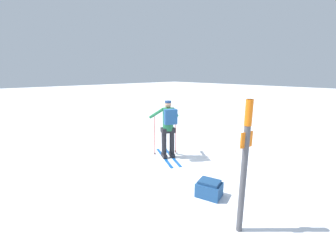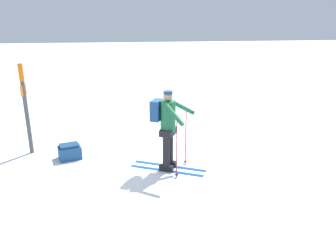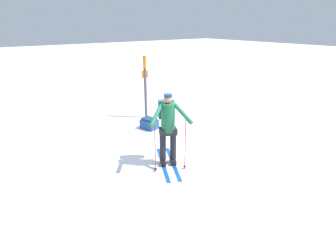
{
  "view_description": "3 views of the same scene",
  "coord_description": "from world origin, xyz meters",
  "views": [
    {
      "loc": [
        3.88,
        4.31,
        2.56
      ],
      "look_at": [
        -0.57,
        -0.43,
        0.99
      ],
      "focal_mm": 24.0,
      "sensor_mm": 36.0,
      "label": 1
    },
    {
      "loc": [
        -7.07,
        0.52,
        3.16
      ],
      "look_at": [
        -0.57,
        -0.43,
        0.99
      ],
      "focal_mm": 35.0,
      "sensor_mm": 36.0,
      "label": 2
    },
    {
      "loc": [
        -3.9,
        -4.95,
        3.2
      ],
      "look_at": [
        -0.57,
        -0.43,
        0.99
      ],
      "focal_mm": 28.0,
      "sensor_mm": 36.0,
      "label": 3
    }
  ],
  "objects": [
    {
      "name": "ground_plane",
      "position": [
        0.0,
        0.0,
        0.0
      ],
      "size": [
        80.0,
        80.0,
        0.0
      ],
      "primitive_type": "plane",
      "color": "white"
    },
    {
      "name": "trail_marker",
      "position": [
        0.82,
        2.77,
        1.28
      ],
      "size": [
        0.24,
        0.11,
        2.18
      ],
      "color": "#4C4C51",
      "rests_on": "ground_plane"
    },
    {
      "name": "dropped_backpack",
      "position": [
        0.32,
        1.78,
        0.17
      ],
      "size": [
        0.53,
        0.59,
        0.35
      ],
      "color": "navy",
      "rests_on": "ground_plane"
    },
    {
      "name": "skier",
      "position": [
        -0.55,
        -0.41,
        1.02
      ],
      "size": [
        1.16,
        1.63,
        1.75
      ],
      "color": "#144C9E",
      "rests_on": "ground_plane"
    }
  ]
}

